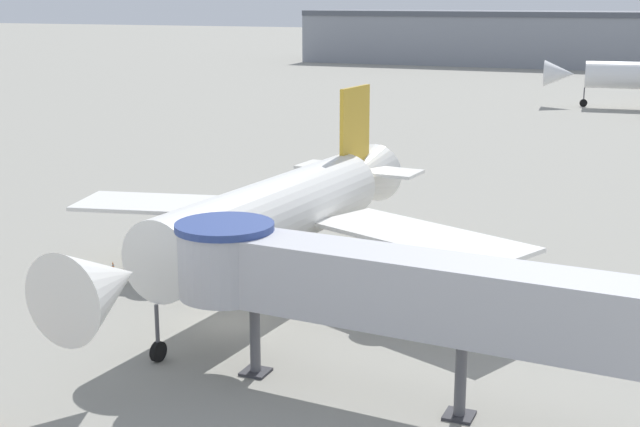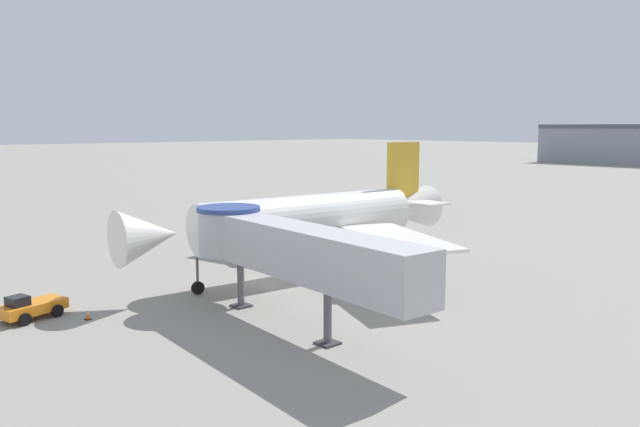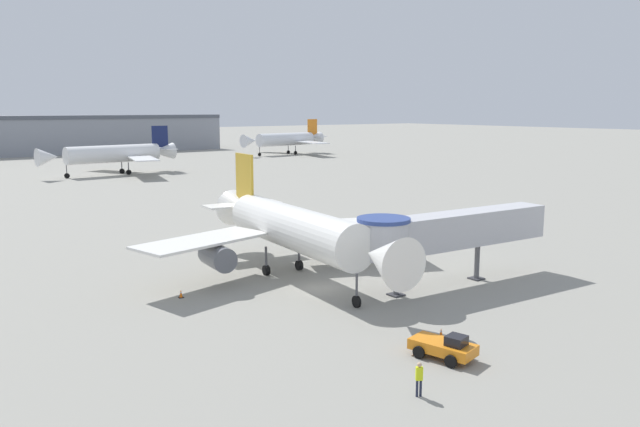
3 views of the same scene
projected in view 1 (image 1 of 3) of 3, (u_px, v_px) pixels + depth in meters
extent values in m
plane|color=gray|center=(234.00, 321.00, 43.30)|extent=(800.00, 800.00, 0.00)
cylinder|color=white|center=(268.00, 217.00, 45.42)|extent=(5.29, 18.63, 3.69)
cone|color=white|center=(99.00, 286.00, 34.50)|extent=(4.03, 4.37, 3.69)
cone|color=white|center=(356.00, 180.00, 54.43)|extent=(4.16, 5.84, 3.69)
cube|color=white|center=(176.00, 204.00, 50.95)|extent=(12.04, 6.91, 0.22)
cube|color=white|center=(422.00, 236.00, 44.15)|extent=(12.18, 8.55, 0.22)
cube|color=gold|center=(355.00, 127.00, 53.41)|extent=(0.56, 3.64, 4.80)
cube|color=white|center=(358.00, 169.00, 54.52)|extent=(7.90, 3.21, 0.18)
cylinder|color=#565960|center=(179.00, 232.00, 49.94)|extent=(2.34, 3.80, 2.03)
cylinder|color=#565960|center=(396.00, 264.00, 43.97)|extent=(2.34, 3.80, 2.03)
cylinder|color=#4C4C51|center=(157.00, 328.00, 38.12)|extent=(0.18, 0.18, 2.12)
cylinder|color=black|center=(158.00, 351.00, 38.37)|extent=(0.34, 0.92, 0.90)
cylinder|color=#4C4C51|center=(264.00, 256.00, 48.83)|extent=(0.22, 0.22, 2.12)
cylinder|color=black|center=(265.00, 274.00, 49.08)|extent=(0.48, 0.93, 0.90)
cylinder|color=#4C4C51|center=(318.00, 264.00, 47.33)|extent=(0.22, 0.22, 2.12)
cylinder|color=black|center=(318.00, 283.00, 47.58)|extent=(0.48, 0.93, 0.90)
cube|color=#B7B7BC|center=(420.00, 293.00, 33.02)|extent=(17.19, 3.80, 2.80)
cylinder|color=#B7B7BC|center=(225.00, 263.00, 36.75)|extent=(3.90, 3.90, 2.80)
cylinder|color=navy|center=(224.00, 227.00, 36.39)|extent=(4.10, 4.10, 0.30)
cylinder|color=#56565B|center=(255.00, 337.00, 36.87)|extent=(0.44, 0.44, 3.23)
cube|color=#333338|center=(256.00, 372.00, 37.24)|extent=(1.10, 1.10, 0.12)
cylinder|color=#56565B|center=(461.00, 377.00, 32.99)|extent=(0.44, 0.44, 3.23)
cube|color=#333338|center=(459.00, 415.00, 33.36)|extent=(1.10, 1.10, 0.12)
cube|color=black|center=(113.00, 272.00, 50.94)|extent=(0.39, 0.39, 0.04)
cone|color=orange|center=(113.00, 266.00, 50.87)|extent=(0.27, 0.27, 0.61)
cylinder|color=white|center=(113.00, 265.00, 50.85)|extent=(0.15, 0.15, 0.07)
cone|color=white|center=(559.00, 74.00, 127.71)|extent=(4.54, 4.20, 3.81)
cylinder|color=#4C4C51|center=(584.00, 95.00, 127.38)|extent=(0.18, 0.18, 2.19)
cylinder|color=black|center=(583.00, 103.00, 127.64)|extent=(1.12, 0.37, 1.10)
cube|color=gray|center=(620.00, 43.00, 197.53)|extent=(144.31, 22.47, 11.05)
cube|color=#4C515B|center=(622.00, 14.00, 196.09)|extent=(144.31, 22.92, 1.20)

